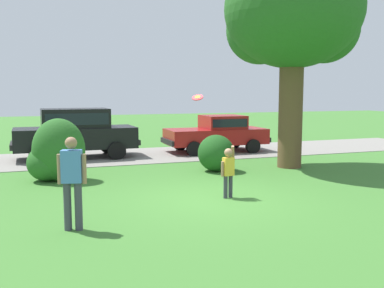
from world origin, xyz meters
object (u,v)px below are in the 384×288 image
(oak_tree_large, at_px, (293,16))
(adult_onlooker, at_px, (72,178))
(frisbee, at_px, (198,97))
(child_thrower, at_px, (228,169))
(parked_sedan, at_px, (218,132))
(parked_suv, at_px, (76,131))

(oak_tree_large, bearing_deg, adult_onlooker, -147.87)
(oak_tree_large, relative_size, frisbee, 23.56)
(oak_tree_large, xyz_separation_m, frisbee, (-4.38, -2.72, -2.63))
(child_thrower, xyz_separation_m, adult_onlooker, (-3.73, -1.32, 0.27))
(parked_sedan, xyz_separation_m, child_thrower, (-2.99, -7.70, -0.13))
(parked_suv, height_order, adult_onlooker, parked_suv)
(oak_tree_large, distance_m, parked_sedan, 6.04)
(oak_tree_large, height_order, adult_onlooker, oak_tree_large)
(oak_tree_large, relative_size, child_thrower, 5.59)
(parked_sedan, height_order, frisbee, frisbee)
(parked_sedan, relative_size, parked_suv, 0.93)
(oak_tree_large, distance_m, adult_onlooker, 9.84)
(parked_sedan, bearing_deg, child_thrower, -111.24)
(parked_suv, relative_size, adult_onlooker, 2.72)
(oak_tree_large, distance_m, child_thrower, 6.75)
(parked_suv, relative_size, child_thrower, 3.68)
(parked_suv, bearing_deg, child_thrower, -69.70)
(parked_sedan, relative_size, adult_onlooker, 2.54)
(parked_suv, distance_m, frisbee, 7.60)
(parked_suv, xyz_separation_m, frisbee, (2.37, -7.10, 1.34))
(parked_sedan, bearing_deg, frisbee, -116.72)
(parked_suv, bearing_deg, frisbee, -71.51)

